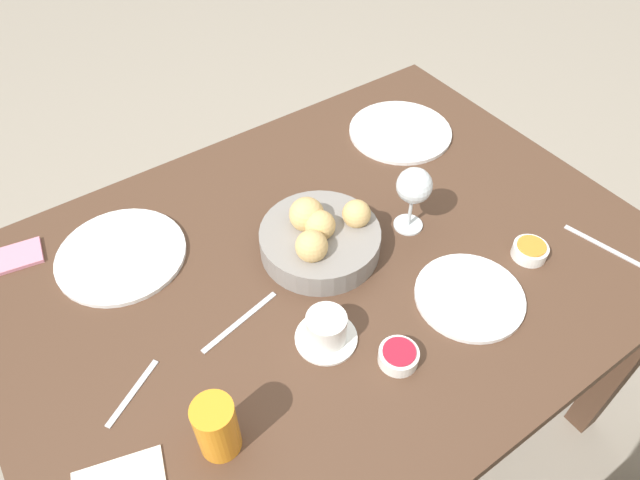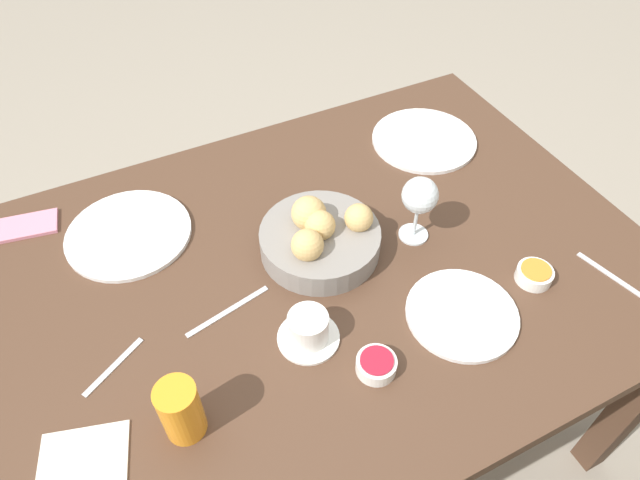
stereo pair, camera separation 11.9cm
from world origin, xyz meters
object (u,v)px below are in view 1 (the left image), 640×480
at_px(knife_silver, 605,247).
at_px(coffee_cup, 326,330).
at_px(plate_far_center, 469,296).
at_px(spoon_coffee, 133,393).
at_px(jam_bowl_honey, 530,251).
at_px(fork_silver, 240,322).
at_px(bread_basket, 320,237).
at_px(cell_phone, 4,260).
at_px(wine_glass, 414,188).
at_px(plate_near_left, 400,132).
at_px(juice_glass, 217,427).
at_px(jam_bowl_berry, 399,356).
at_px(plate_near_right, 121,255).

bearing_deg(knife_silver, coffee_cup, -13.86).
distance_m(plate_far_center, spoon_coffee, 0.65).
distance_m(jam_bowl_honey, fork_silver, 0.61).
xyz_separation_m(bread_basket, spoon_coffee, (0.46, 0.09, -0.04)).
distance_m(plate_far_center, cell_phone, 0.96).
distance_m(wine_glass, fork_silver, 0.44).
distance_m(plate_near_left, jam_bowl_honey, 0.48).
xyz_separation_m(wine_glass, jam_bowl_honey, (-0.15, 0.21, -0.10)).
relative_size(plate_near_left, spoon_coffee, 2.15).
relative_size(wine_glass, spoon_coffee, 1.26).
bearing_deg(cell_phone, coffee_cup, 129.41).
bearing_deg(jam_bowl_honey, juice_glass, -0.69).
distance_m(jam_bowl_berry, knife_silver, 0.54).
xyz_separation_m(jam_bowl_berry, jam_bowl_honey, (-0.39, -0.04, 0.00)).
distance_m(jam_bowl_honey, spoon_coffee, 0.82).
bearing_deg(juice_glass, knife_silver, 174.29).
height_order(knife_silver, spoon_coffee, same).
bearing_deg(plate_near_right, plate_near_left, 179.53).
relative_size(plate_near_right, wine_glass, 1.72).
xyz_separation_m(coffee_cup, cell_phone, (0.44, -0.54, -0.03)).
bearing_deg(wine_glass, jam_bowl_honey, 125.41).
xyz_separation_m(fork_silver, spoon_coffee, (0.22, 0.02, 0.00)).
xyz_separation_m(juice_glass, coffee_cup, (-0.25, -0.07, -0.03)).
bearing_deg(fork_silver, plate_far_center, 152.47).
bearing_deg(cell_phone, juice_glass, 107.23).
xyz_separation_m(plate_near_left, coffee_cup, (0.52, 0.40, 0.02)).
bearing_deg(cell_phone, plate_far_center, 139.52).
bearing_deg(jam_bowl_berry, spoon_coffee, -26.92).
bearing_deg(plate_near_left, coffee_cup, 37.78).
bearing_deg(juice_glass, cell_phone, -72.77).
height_order(plate_near_right, juice_glass, juice_glass).
height_order(fork_silver, cell_phone, cell_phone).
height_order(jam_bowl_honey, fork_silver, jam_bowl_honey).
distance_m(plate_near_left, spoon_coffee, 0.91).
distance_m(jam_bowl_berry, fork_silver, 0.30).
relative_size(plate_far_center, jam_bowl_honey, 2.96).
height_order(wine_glass, knife_silver, wine_glass).
xyz_separation_m(plate_near_left, jam_bowl_honey, (0.05, 0.48, 0.01)).
height_order(plate_near_left, plate_near_right, same).
bearing_deg(bread_basket, spoon_coffee, 11.02).
relative_size(wine_glass, fork_silver, 0.86).
xyz_separation_m(jam_bowl_berry, cell_phone, (0.52, -0.65, -0.01)).
height_order(knife_silver, cell_phone, cell_phone).
relative_size(bread_basket, juice_glass, 2.12).
height_order(bread_basket, plate_far_center, bread_basket).
height_order(bread_basket, plate_near_right, bread_basket).
xyz_separation_m(plate_near_left, knife_silver, (-0.10, 0.56, -0.00)).
xyz_separation_m(wine_glass, cell_phone, (0.76, -0.40, -0.11)).
bearing_deg(plate_far_center, plate_near_right, -43.50).
relative_size(knife_silver, spoon_coffee, 1.47).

